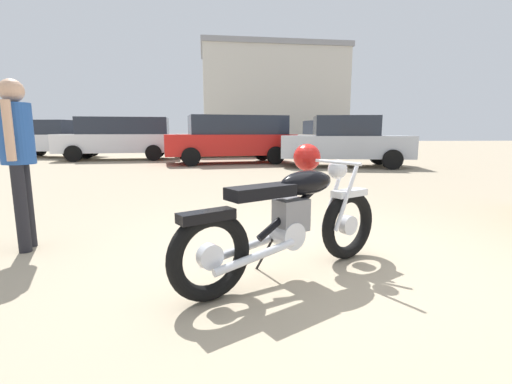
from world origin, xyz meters
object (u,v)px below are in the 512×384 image
(dark_sedan_left, at_px, (120,137))
(blue_hatchback_right, at_px, (53,139))
(pale_sedan_back, at_px, (233,138))
(bystander, at_px, (18,148))
(white_estate_far, at_px, (227,136))
(red_hatchback_near, at_px, (344,142))
(silver_sedan_mid, at_px, (328,138))
(vintage_motorcycle, at_px, (292,216))

(dark_sedan_left, height_order, blue_hatchback_right, dark_sedan_left)
(blue_hatchback_right, bearing_deg, pale_sedan_back, -14.04)
(bystander, bearing_deg, white_estate_far, 69.02)
(dark_sedan_left, distance_m, red_hatchback_near, 9.10)
(dark_sedan_left, bearing_deg, bystander, 95.88)
(dark_sedan_left, distance_m, pale_sedan_back, 5.05)
(white_estate_far, bearing_deg, silver_sedan_mid, 171.68)
(vintage_motorcycle, xyz_separation_m, red_hatchback_near, (3.41, 8.98, 0.34))
(dark_sedan_left, distance_m, white_estate_far, 4.68)
(blue_hatchback_right, xyz_separation_m, pale_sedan_back, (8.11, -3.75, 0.10))
(vintage_motorcycle, distance_m, bystander, 2.72)
(dark_sedan_left, xyz_separation_m, pale_sedan_back, (4.62, -2.05, 0.00))
(bystander, xyz_separation_m, blue_hatchback_right, (-5.87, 13.52, -0.18))
(bystander, bearing_deg, blue_hatchback_right, 101.10)
(pale_sedan_back, distance_m, silver_sedan_mid, 5.83)
(vintage_motorcycle, bearing_deg, red_hatchback_near, 38.09)
(bystander, xyz_separation_m, white_estate_far, (2.03, 13.39, -0.08))
(white_estate_far, distance_m, silver_sedan_mid, 4.83)
(bystander, relative_size, silver_sedan_mid, 0.38)
(white_estate_far, distance_m, pale_sedan_back, 3.63)
(dark_sedan_left, bearing_deg, red_hatchback_near, 150.62)
(dark_sedan_left, relative_size, blue_hatchback_right, 1.09)
(pale_sedan_back, bearing_deg, silver_sedan_mid, -152.58)
(vintage_motorcycle, xyz_separation_m, bystander, (-2.53, 0.85, 0.53))
(bystander, xyz_separation_m, dark_sedan_left, (-2.38, 11.82, -0.08))
(dark_sedan_left, height_order, red_hatchback_near, dark_sedan_left)
(red_hatchback_near, relative_size, silver_sedan_mid, 1.00)
(bystander, xyz_separation_m, red_hatchback_near, (5.94, 8.13, -0.18))
(blue_hatchback_right, height_order, white_estate_far, white_estate_far)
(pale_sedan_back, bearing_deg, dark_sedan_left, -33.97)
(white_estate_far, height_order, silver_sedan_mid, white_estate_far)
(red_hatchback_near, distance_m, blue_hatchback_right, 12.98)
(dark_sedan_left, relative_size, pale_sedan_back, 0.98)
(vintage_motorcycle, xyz_separation_m, white_estate_far, (-0.50, 14.24, 0.45))
(bystander, height_order, pale_sedan_back, pale_sedan_back)
(pale_sedan_back, bearing_deg, white_estate_far, -96.79)
(silver_sedan_mid, bearing_deg, pale_sedan_back, 28.43)
(red_hatchback_near, bearing_deg, white_estate_far, 136.43)
(dark_sedan_left, bearing_deg, white_estate_far, -165.84)
(vintage_motorcycle, distance_m, red_hatchback_near, 9.61)
(bystander, height_order, dark_sedan_left, dark_sedan_left)
(bystander, height_order, silver_sedan_mid, silver_sedan_mid)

